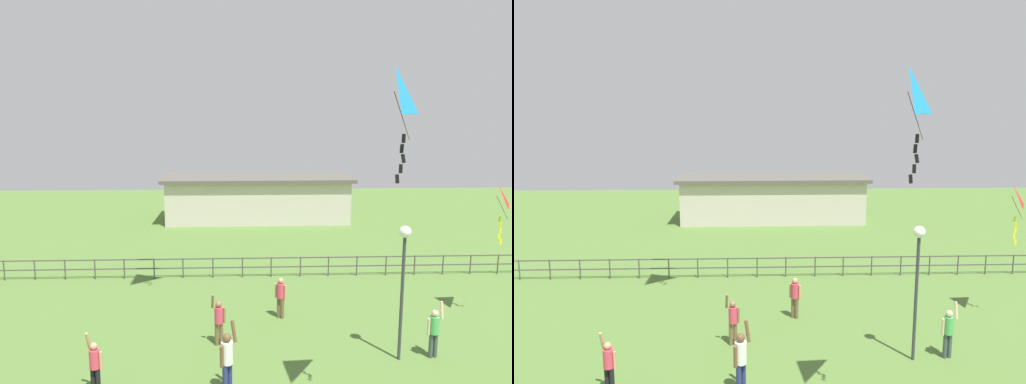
# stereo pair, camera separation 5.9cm
# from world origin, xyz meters

# --- Properties ---
(lamppost) EXTENTS (0.36, 0.36, 4.27)m
(lamppost) POSITION_xyz_m (3.08, 6.24, 3.12)
(lamppost) COLOR #38383D
(lamppost) RESTS_ON ground_plane
(person_0) EXTENTS (0.49, 0.29, 1.84)m
(person_0) POSITION_xyz_m (4.18, 6.32, 0.92)
(person_0) COLOR #3F4C47
(person_0) RESTS_ON ground_plane
(person_1) EXTENTS (0.42, 0.29, 1.56)m
(person_1) POSITION_xyz_m (-0.33, 9.44, 0.90)
(person_1) COLOR brown
(person_1) RESTS_ON ground_plane
(person_2) EXTENTS (0.48, 0.28, 1.78)m
(person_2) POSITION_xyz_m (-2.56, 7.42, 0.89)
(person_2) COLOR brown
(person_2) RESTS_ON ground_plane
(person_3) EXTENTS (0.46, 0.34, 1.76)m
(person_3) POSITION_xyz_m (-5.81, 4.74, 0.88)
(person_3) COLOR black
(person_3) RESTS_ON ground_plane
(person_6) EXTENTS (0.49, 0.44, 2.04)m
(person_6) POSITION_xyz_m (-2.23, 4.62, 1.03)
(person_6) COLOR navy
(person_6) RESTS_ON ground_plane
(kite_0) EXTENTS (0.83, 1.01, 2.22)m
(kite_0) POSITION_xyz_m (7.45, 9.19, 4.54)
(kite_0) COLOR red
(kite_2) EXTENTS (0.93, 1.15, 2.50)m
(kite_2) POSITION_xyz_m (1.47, 2.92, 7.97)
(kite_2) COLOR #198CD1
(waterfront_railing) EXTENTS (36.01, 0.06, 0.95)m
(waterfront_railing) POSITION_xyz_m (-0.34, 14.00, 0.62)
(waterfront_railing) COLOR #4C4742
(waterfront_railing) RESTS_ON ground_plane
(pavilion_building) EXTENTS (13.13, 4.50, 3.15)m
(pavilion_building) POSITION_xyz_m (-0.48, 26.00, 1.60)
(pavilion_building) COLOR beige
(pavilion_building) RESTS_ON ground_plane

